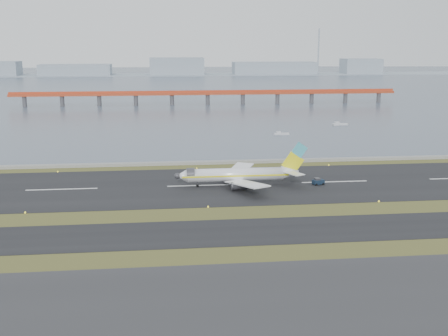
{
  "coord_description": "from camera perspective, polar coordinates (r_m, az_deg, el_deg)",
  "views": [
    {
      "loc": [
        -11.15,
        -128.79,
        40.86
      ],
      "look_at": [
        5.69,
        22.0,
        6.96
      ],
      "focal_mm": 45.0,
      "sensor_mm": 36.0,
      "label": 1
    }
  ],
  "objects": [
    {
      "name": "far_shoreline",
      "position": [
        750.01,
        -4.54,
        9.9
      ],
      "size": [
        1400.0,
        80.0,
        60.5
      ],
      "color": "#92A0AD",
      "rests_on": "ground"
    },
    {
      "name": "runway_strip",
      "position": [
        164.33,
        -2.28,
        -1.8
      ],
      "size": [
        1000.0,
        45.0,
        0.1
      ],
      "primitive_type": "cube",
      "color": "black",
      "rests_on": "ground"
    },
    {
      "name": "ground",
      "position": [
        135.57,
        -1.36,
        -4.95
      ],
      "size": [
        1000.0,
        1000.0,
        0.0
      ],
      "primitive_type": "plane",
      "color": "#344819",
      "rests_on": "ground"
    },
    {
      "name": "workboat_near",
      "position": [
        256.65,
        5.81,
        3.49
      ],
      "size": [
        6.83,
        2.19,
        1.66
      ],
      "rotation": [
        0.0,
        0.0,
        -0.01
      ],
      "color": "silver",
      "rests_on": "ground"
    },
    {
      "name": "seawall",
      "position": [
        193.38,
        -2.92,
        0.53
      ],
      "size": [
        1000.0,
        2.5,
        1.0
      ],
      "primitive_type": "cube",
      "color": "gray",
      "rests_on": "ground"
    },
    {
      "name": "workboat_far",
      "position": [
        291.49,
        11.66,
        4.39
      ],
      "size": [
        7.81,
        3.1,
        1.85
      ],
      "rotation": [
        0.0,
        0.0,
        0.09
      ],
      "color": "silver",
      "rests_on": "ground"
    },
    {
      "name": "pushback_tug",
      "position": [
        167.18,
        9.54,
        -1.36
      ],
      "size": [
        3.7,
        2.69,
        2.14
      ],
      "rotation": [
        0.0,
        0.0,
        0.26
      ],
      "color": "#122133",
      "rests_on": "ground"
    },
    {
      "name": "red_pier",
      "position": [
        381.55,
        -1.68,
        7.54
      ],
      "size": [
        260.0,
        5.0,
        10.2
      ],
      "color": "#B63E1F",
      "rests_on": "ground"
    },
    {
      "name": "airliner",
      "position": [
        163.07,
        1.67,
        -0.67
      ],
      "size": [
        38.52,
        32.89,
        12.8
      ],
      "color": "white",
      "rests_on": "ground"
    },
    {
      "name": "apron_strip",
      "position": [
        85.05,
        2.03,
        -16.09
      ],
      "size": [
        1000.0,
        50.0,
        0.1
      ],
      "primitive_type": "cube",
      "color": "#2B2B2E",
      "rests_on": "ground"
    },
    {
      "name": "taxiway_strip",
      "position": [
        124.21,
        -0.87,
        -6.59
      ],
      "size": [
        1000.0,
        18.0,
        0.1
      ],
      "primitive_type": "cube",
      "color": "black",
      "rests_on": "ground"
    },
    {
      "name": "bay_water",
      "position": [
        590.31,
        -5.33,
        8.57
      ],
      "size": [
        1400.0,
        800.0,
        1.3
      ],
      "primitive_type": "cube",
      "color": "#4B596B",
      "rests_on": "ground"
    }
  ]
}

